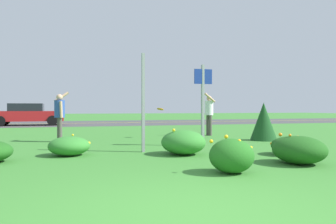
{
  "coord_description": "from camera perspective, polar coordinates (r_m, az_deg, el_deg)",
  "views": [
    {
      "loc": [
        -1.27,
        -3.09,
        1.12
      ],
      "look_at": [
        2.34,
        8.82,
        0.99
      ],
      "focal_mm": 35.21,
      "sensor_mm": 36.0,
      "label": 1
    }
  ],
  "objects": [
    {
      "name": "highway_center_stripe",
      "position": [
        25.85,
        -14.03,
        -1.87
      ],
      "size": [
        120.0,
        0.16,
        0.0
      ],
      "primitive_type": "cube",
      "color": "yellow",
      "rests_on": "ground"
    },
    {
      "name": "daylily_clump_mid_left",
      "position": [
        5.83,
        10.95,
        -7.46
      ],
      "size": [
        0.79,
        0.74,
        0.66
      ],
      "color": "#23661E",
      "rests_on": "ground"
    },
    {
      "name": "sign_post_near_path",
      "position": [
        8.47,
        -4.32,
        1.63
      ],
      "size": [
        0.07,
        0.1,
        2.54
      ],
      "color": "#93969B",
      "rests_on": "ground"
    },
    {
      "name": "person_thrower_blue_shirt",
      "position": [
        11.57,
        -18.24,
        -0.21
      ],
      "size": [
        0.5,
        0.54,
        1.7
      ],
      "color": "#2D4C9E",
      "rests_on": "ground"
    },
    {
      "name": "evergreen_shrub_side",
      "position": [
        12.03,
        16.22,
        -1.57
      ],
      "size": [
        0.93,
        0.93,
        1.33
      ],
      "primitive_type": "cone",
      "color": "#19471E",
      "rests_on": "ground"
    },
    {
      "name": "daylily_clump_front_left",
      "position": [
        7.18,
        21.76,
        -6.11
      ],
      "size": [
        1.03,
        1.12,
        0.61
      ],
      "color": "#1E5619",
      "rests_on": "ground"
    },
    {
      "name": "car_red_center_left",
      "position": [
        23.73,
        -23.1,
        -0.36
      ],
      "size": [
        4.5,
        2.0,
        1.45
      ],
      "color": "maroon",
      "rests_on": "ground"
    },
    {
      "name": "sign_post_by_roadside",
      "position": [
        9.84,
        6.06,
        2.65
      ],
      "size": [
        0.56,
        0.1,
        2.42
      ],
      "color": "#93969B",
      "rests_on": "ground"
    },
    {
      "name": "daylily_clump_front_center",
      "position": [
        8.5,
        20.62,
        -5.46
      ],
      "size": [
        0.98,
        0.96,
        0.45
      ],
      "color": "#1E5619",
      "rests_on": "ground"
    },
    {
      "name": "frisbee_orange",
      "position": [
        12.5,
        -1.33,
        0.5
      ],
      "size": [
        0.26,
        0.26,
        0.12
      ],
      "color": "orange"
    },
    {
      "name": "person_catcher_white_shirt",
      "position": [
        13.71,
        7.11,
        0.07
      ],
      "size": [
        0.52,
        0.54,
        1.76
      ],
      "color": "silver",
      "rests_on": "ground"
    },
    {
      "name": "highway_strip",
      "position": [
        25.85,
        -14.03,
        -1.88
      ],
      "size": [
        120.0,
        9.82,
        0.01
      ],
      "primitive_type": "cube",
      "color": "#424244",
      "rests_on": "ground"
    },
    {
      "name": "daylily_clump_mid_right",
      "position": [
        8.19,
        -16.73,
        -5.65
      ],
      "size": [
        0.98,
        0.95,
        0.5
      ],
      "color": "#337F2D",
      "rests_on": "ground"
    },
    {
      "name": "ground_plane",
      "position": [
        14.54,
        -11.81,
        -3.81
      ],
      "size": [
        120.0,
        120.0,
        0.0
      ],
      "primitive_type": "plane",
      "color": "#387A2D"
    },
    {
      "name": "daylily_clump_front_right",
      "position": [
        8.03,
        2.68,
        -5.25
      ],
      "size": [
        1.07,
        1.15,
        0.64
      ],
      "color": "#337F2D",
      "rests_on": "ground"
    }
  ]
}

